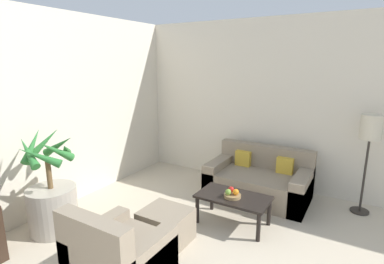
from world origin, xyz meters
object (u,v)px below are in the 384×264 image
(apple_red, at_px, (231,190))
(armchair, at_px, (118,257))
(orange_fruit, at_px, (236,192))
(ottoman, at_px, (166,226))
(fruit_bowl, at_px, (232,196))
(sofa_loveseat, at_px, (259,181))
(coffee_table, at_px, (233,200))
(apple_green, at_px, (228,192))
(potted_palm, at_px, (52,200))
(floor_lamp, at_px, (370,134))

(apple_red, height_order, armchair, armchair)
(orange_fruit, bearing_deg, ottoman, -128.37)
(fruit_bowl, xyz_separation_m, armchair, (-0.50, -1.47, -0.14))
(sofa_loveseat, distance_m, orange_fruit, 0.99)
(sofa_loveseat, distance_m, coffee_table, 0.94)
(sofa_loveseat, relative_size, apple_green, 19.80)
(apple_green, xyz_separation_m, orange_fruit, (0.08, 0.05, 0.00))
(coffee_table, xyz_separation_m, ottoman, (-0.51, -0.74, -0.14))
(potted_palm, xyz_separation_m, ottoman, (1.31, 0.52, -0.21))
(floor_lamp, distance_m, orange_fruit, 1.93)
(coffee_table, relative_size, apple_red, 11.83)
(sofa_loveseat, height_order, armchair, armchair)
(potted_palm, relative_size, ottoman, 2.39)
(potted_palm, bearing_deg, floor_lamp, 37.29)
(coffee_table, distance_m, fruit_bowl, 0.09)
(apple_red, xyz_separation_m, armchair, (-0.46, -1.51, -0.20))
(potted_palm, relative_size, orange_fruit, 16.78)
(potted_palm, distance_m, floor_lamp, 4.10)
(sofa_loveseat, relative_size, floor_lamp, 1.08)
(coffee_table, distance_m, apple_green, 0.16)
(potted_palm, relative_size, coffee_table, 1.41)
(coffee_table, distance_m, ottoman, 0.91)
(fruit_bowl, distance_m, ottoman, 0.90)
(coffee_table, relative_size, orange_fruit, 11.87)
(potted_palm, bearing_deg, orange_fruit, 33.27)
(coffee_table, bearing_deg, apple_red, 179.14)
(apple_red, bearing_deg, fruit_bowl, -48.64)
(sofa_loveseat, xyz_separation_m, armchair, (-0.52, -2.45, 0.01))
(apple_red, distance_m, apple_green, 0.08)
(orange_fruit, relative_size, armchair, 0.10)
(floor_lamp, relative_size, fruit_bowl, 6.50)
(floor_lamp, distance_m, ottoman, 2.86)
(coffee_table, bearing_deg, orange_fruit, -39.14)
(apple_green, relative_size, ottoman, 0.14)
(ottoman, bearing_deg, armchair, -88.91)
(apple_red, relative_size, armchair, 0.10)
(fruit_bowl, relative_size, ottoman, 0.39)
(apple_red, height_order, ottoman, apple_red)
(fruit_bowl, bearing_deg, apple_red, 131.36)
(floor_lamp, xyz_separation_m, apple_red, (-1.42, -1.18, -0.65))
(ottoman, bearing_deg, orange_fruit, 51.63)
(sofa_loveseat, bearing_deg, apple_red, -93.33)
(floor_lamp, height_order, armchair, floor_lamp)
(potted_palm, bearing_deg, apple_green, 33.44)
(floor_lamp, relative_size, coffee_table, 1.52)
(coffee_table, height_order, apple_green, apple_green)
(apple_red, distance_m, orange_fruit, 0.09)
(armchair, bearing_deg, sofa_loveseat, 78.05)
(orange_fruit, distance_m, armchair, 1.59)
(floor_lamp, distance_m, fruit_bowl, 1.98)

